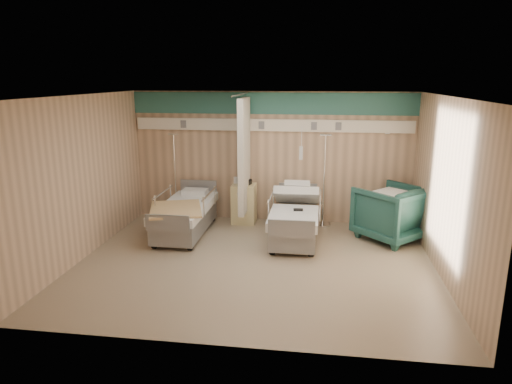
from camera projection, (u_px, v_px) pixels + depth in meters
ground at (255, 263)px, 7.79m from camera, size 6.00×5.00×0.00m
room_walls at (255, 153)px, 7.58m from camera, size 6.04×5.04×2.82m
bed_right at (295, 224)px, 8.88m from camera, size 1.00×2.16×0.63m
bed_left at (185, 219)px, 9.17m from camera, size 1.00×2.16×0.63m
bedside_cabinet at (244, 204)px, 9.87m from camera, size 0.50×0.48×0.85m
visitor_armchair at (391, 213)px, 8.82m from camera, size 1.63×1.63×1.06m
waffle_blanket at (392, 185)px, 8.67m from camera, size 0.86×0.86×0.07m
iv_stand_right at (323, 207)px, 9.69m from camera, size 0.35×0.35×1.95m
iv_stand_left at (176, 202)px, 10.10m from camera, size 0.34×0.34×1.91m
call_remote at (298, 210)px, 8.61m from camera, size 0.19×0.10×0.04m
tan_blanket at (176, 209)px, 8.65m from camera, size 1.25×1.41×0.04m
toiletry_bag at (246, 182)px, 9.78m from camera, size 0.24×0.19×0.12m
white_cup at (236, 180)px, 9.87m from camera, size 0.11×0.11×0.14m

